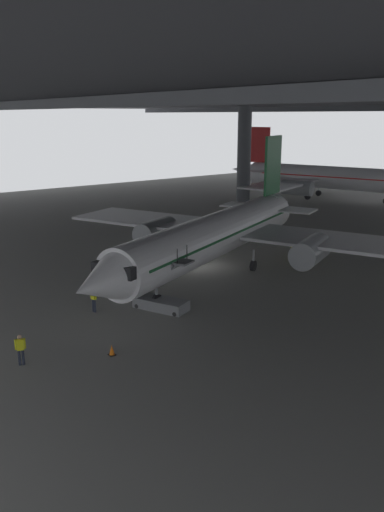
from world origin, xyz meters
TOP-DOWN VIEW (x-y plane):
  - ground_plane at (0.00, 0.00)m, footprint 110.00×110.00m
  - hangar_structure at (-0.07, 13.76)m, footprint 121.00×99.00m
  - airplane_main at (1.98, -0.19)m, footprint 31.69×31.67m
  - boarding_stairs at (6.20, -8.48)m, footprint 4.24×2.90m
  - crew_worker_near_nose at (8.61, -18.75)m, footprint 0.32×0.53m
  - crew_worker_by_stairs at (3.98, -12.33)m, footprint 0.54×0.29m
  - airplane_distant at (-18.59, 37.89)m, footprint 32.45×32.24m
  - traffic_cone_orange at (10.39, -14.46)m, footprint 0.36×0.36m
  - baggage_tug at (2.94, 8.16)m, footprint 2.37×2.43m

SIDE VIEW (x-z plane):
  - ground_plane at x=0.00m, z-range 0.00..0.00m
  - traffic_cone_orange at x=10.39m, z-range -0.01..0.59m
  - baggage_tug at x=2.94m, z-range 0.08..0.98m
  - boarding_stairs at x=6.20m, z-range -1.52..2.95m
  - crew_worker_near_nose at x=8.61m, z-range 0.12..1.78m
  - crew_worker_by_stairs at x=3.98m, z-range 0.13..1.89m
  - airplane_main at x=1.98m, z-range -2.00..8.58m
  - airplane_distant at x=-18.59m, z-range -2.02..8.60m
  - hangar_structure at x=-0.07m, z-range 6.81..21.68m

